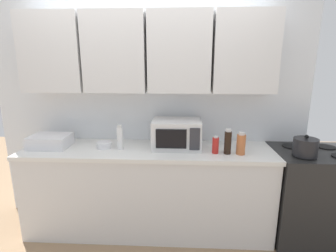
{
  "coord_description": "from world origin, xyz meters",
  "views": [
    {
      "loc": [
        0.33,
        -2.76,
        1.74
      ],
      "look_at": [
        0.2,
        -0.25,
        1.12
      ],
      "focal_mm": 27.9,
      "sensor_mm": 36.0,
      "label": 1
    }
  ],
  "objects_px": {
    "dish_rack": "(50,141)",
    "bowl_ceramic_small": "(104,145)",
    "microwave": "(177,134)",
    "stove_range": "(309,194)",
    "bottle_red_sauce": "(215,145)",
    "bottle_white_jar": "(120,138)",
    "bottle_spice_jar": "(241,144)",
    "bottle_soy_dark": "(228,142)",
    "kettle": "(305,147)"
  },
  "relations": [
    {
      "from": "dish_rack",
      "to": "bowl_ceramic_small",
      "type": "distance_m",
      "value": 0.55
    },
    {
      "from": "microwave",
      "to": "dish_rack",
      "type": "distance_m",
      "value": 1.28
    },
    {
      "from": "stove_range",
      "to": "bottle_red_sauce",
      "type": "distance_m",
      "value": 1.11
    },
    {
      "from": "stove_range",
      "to": "dish_rack",
      "type": "distance_m",
      "value": 2.67
    },
    {
      "from": "bowl_ceramic_small",
      "to": "dish_rack",
      "type": "bearing_deg",
      "value": 179.26
    },
    {
      "from": "bottle_white_jar",
      "to": "bottle_spice_jar",
      "type": "height_order",
      "value": "bottle_white_jar"
    },
    {
      "from": "bottle_soy_dark",
      "to": "bowl_ceramic_small",
      "type": "bearing_deg",
      "value": 174.83
    },
    {
      "from": "microwave",
      "to": "bottle_soy_dark",
      "type": "distance_m",
      "value": 0.51
    },
    {
      "from": "stove_range",
      "to": "dish_rack",
      "type": "xyz_separation_m",
      "value": [
        -2.62,
        0.02,
        0.51
      ]
    },
    {
      "from": "kettle",
      "to": "bottle_spice_jar",
      "type": "distance_m",
      "value": 0.57
    },
    {
      "from": "kettle",
      "to": "bowl_ceramic_small",
      "type": "xyz_separation_m",
      "value": [
        -1.89,
        0.15,
        -0.06
      ]
    },
    {
      "from": "bowl_ceramic_small",
      "to": "bottle_spice_jar",
      "type": "bearing_deg",
      "value": -4.96
    },
    {
      "from": "microwave",
      "to": "bottle_red_sauce",
      "type": "distance_m",
      "value": 0.41
    },
    {
      "from": "kettle",
      "to": "bottle_white_jar",
      "type": "xyz_separation_m",
      "value": [
        -1.72,
        0.13,
        0.02
      ]
    },
    {
      "from": "kettle",
      "to": "dish_rack",
      "type": "bearing_deg",
      "value": 176.26
    },
    {
      "from": "kettle",
      "to": "bottle_spice_jar",
      "type": "relative_size",
      "value": 1.0
    },
    {
      "from": "microwave",
      "to": "bottle_red_sauce",
      "type": "relative_size",
      "value": 2.88
    },
    {
      "from": "stove_range",
      "to": "bottle_spice_jar",
      "type": "height_order",
      "value": "bottle_spice_jar"
    },
    {
      "from": "kettle",
      "to": "bottle_soy_dark",
      "type": "height_order",
      "value": "bottle_soy_dark"
    },
    {
      "from": "dish_rack",
      "to": "bottle_red_sauce",
      "type": "bearing_deg",
      "value": -3.73
    },
    {
      "from": "bottle_soy_dark",
      "to": "bottle_spice_jar",
      "type": "bearing_deg",
      "value": -2.82
    },
    {
      "from": "bottle_white_jar",
      "to": "microwave",
      "type": "bearing_deg",
      "value": 9.1
    },
    {
      "from": "dish_rack",
      "to": "bottle_soy_dark",
      "type": "bearing_deg",
      "value": -3.79
    },
    {
      "from": "kettle",
      "to": "dish_rack",
      "type": "height_order",
      "value": "kettle"
    },
    {
      "from": "kettle",
      "to": "bottle_soy_dark",
      "type": "bearing_deg",
      "value": 176.37
    },
    {
      "from": "bottle_white_jar",
      "to": "bottle_spice_jar",
      "type": "bearing_deg",
      "value": -4.4
    },
    {
      "from": "bottle_white_jar",
      "to": "bottle_soy_dark",
      "type": "distance_m",
      "value": 1.04
    },
    {
      "from": "bottle_white_jar",
      "to": "bottle_spice_jar",
      "type": "distance_m",
      "value": 1.16
    },
    {
      "from": "bowl_ceramic_small",
      "to": "stove_range",
      "type": "bearing_deg",
      "value": -0.36
    },
    {
      "from": "kettle",
      "to": "bottle_white_jar",
      "type": "height_order",
      "value": "bottle_white_jar"
    },
    {
      "from": "stove_range",
      "to": "bottle_red_sauce",
      "type": "xyz_separation_m",
      "value": [
        -0.97,
        -0.09,
        0.53
      ]
    },
    {
      "from": "stove_range",
      "to": "bottle_spice_jar",
      "type": "bearing_deg",
      "value": -172.1
    },
    {
      "from": "bottle_red_sauce",
      "to": "bottle_soy_dark",
      "type": "bearing_deg",
      "value": -4.63
    },
    {
      "from": "stove_range",
      "to": "bowl_ceramic_small",
      "type": "distance_m",
      "value": 2.12
    },
    {
      "from": "microwave",
      "to": "stove_range",
      "type": "bearing_deg",
      "value": -3.22
    },
    {
      "from": "bottle_red_sauce",
      "to": "bowl_ceramic_small",
      "type": "relative_size",
      "value": 1.12
    },
    {
      "from": "bottle_white_jar",
      "to": "bottle_spice_jar",
      "type": "relative_size",
      "value": 1.15
    },
    {
      "from": "bowl_ceramic_small",
      "to": "kettle",
      "type": "bearing_deg",
      "value": -4.61
    },
    {
      "from": "stove_range",
      "to": "bowl_ceramic_small",
      "type": "relative_size",
      "value": 6.13
    },
    {
      "from": "bottle_spice_jar",
      "to": "bottle_soy_dark",
      "type": "height_order",
      "value": "bottle_soy_dark"
    },
    {
      "from": "bowl_ceramic_small",
      "to": "bottle_white_jar",
      "type": "bearing_deg",
      "value": -8.74
    },
    {
      "from": "dish_rack",
      "to": "bottle_white_jar",
      "type": "xyz_separation_m",
      "value": [
        0.72,
        -0.03,
        0.06
      ]
    },
    {
      "from": "kettle",
      "to": "bottle_spice_jar",
      "type": "height_order",
      "value": "bottle_spice_jar"
    },
    {
      "from": "dish_rack",
      "to": "bottle_white_jar",
      "type": "bearing_deg",
      "value": -2.65
    },
    {
      "from": "bottle_spice_jar",
      "to": "stove_range",
      "type": "bearing_deg",
      "value": 7.9
    },
    {
      "from": "bottle_red_sauce",
      "to": "bottle_white_jar",
      "type": "xyz_separation_m",
      "value": [
        -0.92,
        0.07,
        0.04
      ]
    },
    {
      "from": "microwave",
      "to": "bottle_red_sauce",
      "type": "height_order",
      "value": "microwave"
    },
    {
      "from": "microwave",
      "to": "bottle_spice_jar",
      "type": "xyz_separation_m",
      "value": [
        0.6,
        -0.18,
        -0.04
      ]
    },
    {
      "from": "stove_range",
      "to": "bottle_red_sauce",
      "type": "bearing_deg",
      "value": -174.85
    },
    {
      "from": "microwave",
      "to": "bowl_ceramic_small",
      "type": "relative_size",
      "value": 3.23
    }
  ]
}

